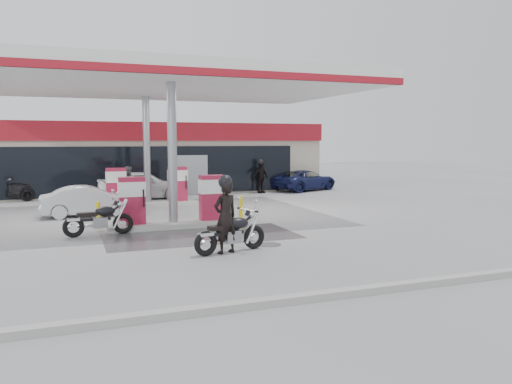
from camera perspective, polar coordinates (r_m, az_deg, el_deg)
ground at (r=15.83m, az=-8.00°, el=-5.11°), size 90.00×90.00×0.00m
wet_patch at (r=15.95m, az=-6.24°, el=-5.00°), size 6.00×3.00×0.00m
drain_cover at (r=14.54m, az=1.51°, el=-6.03°), size 0.70×0.70×0.01m
kerb at (r=9.31m, az=1.68°, el=-12.47°), size 28.00×0.25×0.15m
store_building at (r=31.31m, az=-14.44°, el=3.89°), size 22.00×8.22×4.00m
canopy at (r=20.58m, az=-11.32°, el=12.10°), size 16.00×10.02×5.51m
pump_island_near at (r=17.65m, az=-9.45°, el=-1.66°), size 5.14×1.30×1.78m
pump_island_far at (r=23.53m, az=-12.28°, el=0.16°), size 5.14×1.30×1.78m
main_motorcycle at (r=13.50m, az=-2.79°, el=-4.80°), size 2.18×0.91×1.14m
biker_main at (r=13.32m, az=-3.51°, el=-2.85°), size 0.84×0.69×1.97m
parked_motorcycle at (r=16.60m, az=-17.42°, el=-3.08°), size 2.18×0.84×1.12m
sedan_white at (r=26.10m, az=-12.87°, el=0.80°), size 4.64×2.38×1.51m
attendant at (r=24.67m, az=-14.35°, el=0.82°), size 0.84×0.99×1.80m
hatchback_silver at (r=20.93m, az=-18.52°, el=-0.99°), size 3.73×1.37×1.22m
parked_car_left at (r=28.27m, az=-22.82°, el=0.58°), size 4.57×3.09×1.23m
parked_car_right at (r=30.38m, az=5.57°, el=1.35°), size 4.84×3.63×1.22m
biker_walking at (r=28.58m, az=0.53°, el=1.71°), size 1.16×0.84×1.83m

